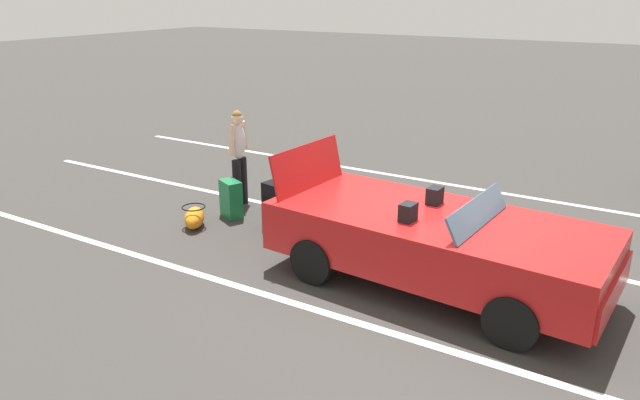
{
  "coord_description": "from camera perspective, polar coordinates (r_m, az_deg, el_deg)",
  "views": [
    {
      "loc": [
        2.3,
        -6.6,
        3.55
      ],
      "look_at": [
        -1.79,
        0.21,
        0.75
      ],
      "focal_mm": 33.68,
      "sensor_mm": 36.0,
      "label": 1
    }
  ],
  "objects": [
    {
      "name": "lot_line_near",
      "position": [
        6.77,
        6.48,
        -12.38
      ],
      "size": [
        18.0,
        0.12,
        0.01
      ],
      "primitive_type": "cube",
      "color": "silver",
      "rests_on": "ground_plane"
    },
    {
      "name": "suitcase_small_carryon",
      "position": [
        9.98,
        -3.47,
        0.08
      ],
      "size": [
        0.37,
        0.39,
        0.77
      ],
      "rotation": [
        0.0,
        0.0,
        2.43
      ],
      "color": "red",
      "rests_on": "ground_plane"
    },
    {
      "name": "suitcase_large_black",
      "position": [
        9.31,
        -3.97,
        -0.62
      ],
      "size": [
        0.52,
        0.37,
        0.74
      ],
      "rotation": [
        0.0,
        0.0,
        4.53
      ],
      "color": "black",
      "rests_on": "ground_plane"
    },
    {
      "name": "lot_line_far",
      "position": [
        11.49,
        17.88,
        0.45
      ],
      "size": [
        18.0,
        0.12,
        0.01
      ],
      "primitive_type": "cube",
      "color": "silver",
      "rests_on": "ground_plane"
    },
    {
      "name": "lot_line_mid",
      "position": [
        9.03,
        13.72,
        -4.32
      ],
      "size": [
        18.0,
        0.12,
        0.01
      ],
      "primitive_type": "cube",
      "color": "silver",
      "rests_on": "ground_plane"
    },
    {
      "name": "suitcase_medium_bright",
      "position": [
        9.9,
        -8.45,
        0.09
      ],
      "size": [
        0.46,
        0.39,
        0.62
      ],
      "rotation": [
        0.0,
        0.0,
        4.27
      ],
      "color": "#19723F",
      "rests_on": "ground_plane"
    },
    {
      "name": "duffel_bag",
      "position": [
        9.64,
        -11.85,
        -1.62
      ],
      "size": [
        0.61,
        0.7,
        0.34
      ],
      "rotation": [
        0.0,
        0.0,
        2.18
      ],
      "color": "orange",
      "rests_on": "ground_plane"
    },
    {
      "name": "convertible_car",
      "position": [
        7.52,
        12.22,
        -4.22
      ],
      "size": [
        4.26,
        2.07,
        1.54
      ],
      "rotation": [
        0.0,
        0.0,
        -0.07
      ],
      "color": "red",
      "rests_on": "ground_plane"
    },
    {
      "name": "traveler_person",
      "position": [
        10.29,
        -7.73,
        4.48
      ],
      "size": [
        0.26,
        0.61,
        1.65
      ],
      "rotation": [
        0.0,
        0.0,
        0.14
      ],
      "color": "black",
      "rests_on": "ground_plane"
    },
    {
      "name": "ground_plane",
      "position": [
        7.84,
        10.58,
        -7.87
      ],
      "size": [
        80.0,
        80.0,
        0.0
      ],
      "primitive_type": "plane",
      "color": "#383533"
    }
  ]
}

